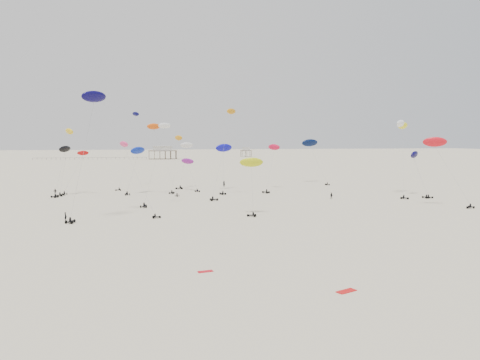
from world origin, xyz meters
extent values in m
plane|color=beige|center=(0.00, 200.00, 0.00)|extent=(900.00, 900.00, 0.00)
cube|color=brown|center=(-10.00, 350.00, 6.15)|extent=(21.00, 13.00, 0.30)
cube|color=silver|center=(-10.00, 350.00, 7.90)|extent=(14.00, 8.40, 3.20)
cube|color=#B2B2AD|center=(-10.00, 350.00, 9.65)|extent=(15.00, 9.00, 0.30)
cube|color=brown|center=(60.00, 380.00, 5.15)|extent=(9.00, 7.00, 0.30)
cube|color=silver|center=(60.00, 380.00, 6.50)|extent=(5.60, 4.20, 2.40)
cube|color=#B2B2AD|center=(60.00, 380.00, 7.85)|extent=(6.00, 4.50, 0.30)
cube|color=black|center=(-62.00, 350.00, 1.45)|extent=(80.00, 0.10, 0.10)
cylinder|color=gray|center=(-14.16, 122.81, 9.35)|extent=(0.03, 0.03, 19.60)
ellipsoid|color=#EC520C|center=(-17.08, 126.20, 18.77)|extent=(4.12, 2.72, 1.90)
cylinder|color=gray|center=(-17.05, 103.67, 9.37)|extent=(0.03, 0.03, 18.81)
ellipsoid|color=white|center=(-14.61, 106.69, 18.50)|extent=(3.36, 2.16, 1.56)
cylinder|color=gray|center=(-25.15, 144.11, 11.70)|extent=(0.03, 0.03, 27.19)
ellipsoid|color=#050542|center=(-22.68, 151.60, 23.41)|extent=(3.33, 3.86, 1.75)
cylinder|color=gray|center=(-38.96, 128.82, 5.84)|extent=(0.03, 0.03, 11.41)
ellipsoid|color=red|center=(-36.44, 129.52, 11.47)|extent=(3.25, 1.81, 1.52)
cylinder|color=gray|center=(48.90, 109.75, 9.49)|extent=(0.03, 0.03, 22.58)
ellipsoid|color=#FFF615|center=(52.03, 116.17, 19.07)|extent=(4.89, 3.94, 2.30)
cylinder|color=gray|center=(-10.96, 131.55, 7.87)|extent=(0.03, 0.03, 18.51)
ellipsoid|color=orange|center=(-9.67, 137.30, 15.65)|extent=(2.83, 3.58, 1.68)
cylinder|color=gray|center=(-6.09, 131.01, 4.31)|extent=(0.03, 0.03, 8.51)
ellipsoid|color=#87198D|center=(-7.39, 132.70, 8.79)|extent=(4.65, 4.50, 2.21)
cylinder|color=gray|center=(0.62, 115.66, 11.52)|extent=(0.03, 0.03, 25.91)
ellipsoid|color=orange|center=(3.96, 122.09, 22.90)|extent=(3.42, 3.13, 1.68)
cylinder|color=gray|center=(52.73, 107.95, 5.44)|extent=(0.03, 0.03, 12.74)
ellipsoid|color=#08043D|center=(53.45, 112.15, 11.03)|extent=(4.75, 4.55, 2.36)
cylinder|color=gray|center=(-41.96, 125.59, 6.27)|extent=(0.03, 0.03, 12.64)
ellipsoid|color=black|center=(-40.99, 128.47, 12.60)|extent=(3.82, 4.73, 2.20)
cylinder|color=gray|center=(-41.17, 128.09, 8.70)|extent=(0.03, 0.03, 16.87)
ellipsoid|color=yellow|center=(-40.04, 130.69, 17.42)|extent=(3.82, 4.64, 2.15)
cylinder|color=gray|center=(-20.31, 91.99, 7.16)|extent=(0.03, 0.03, 19.11)
ellipsoid|color=#F33981|center=(-23.55, 98.16, 14.26)|extent=(2.84, 3.40, 1.59)
cylinder|color=gray|center=(-8.25, 139.85, 6.72)|extent=(0.03, 0.03, 13.06)
ellipsoid|color=white|center=(-6.93, 142.29, 13.37)|extent=(4.31, 2.31, 2.05)
cylinder|color=gray|center=(48.94, 88.98, 7.23)|extent=(0.03, 0.03, 15.22)
ellipsoid|color=red|center=(46.31, 91.96, 14.68)|extent=(5.73, 3.75, 2.66)
cylinder|color=gray|center=(51.54, 108.91, 9.74)|extent=(0.03, 0.03, 21.24)
ellipsoid|color=white|center=(50.26, 114.34, 19.62)|extent=(4.78, 4.41, 2.34)
cylinder|color=gray|center=(38.08, 146.17, 6.72)|extent=(0.03, 0.03, 16.58)
ellipsoid|color=#041139|center=(36.94, 151.76, 13.92)|extent=(7.10, 4.63, 3.27)
cylinder|color=gray|center=(-30.34, 85.36, 11.60)|extent=(0.03, 0.03, 22.41)
ellipsoid|color=#090542|center=(-28.27, 87.52, 23.39)|extent=(5.70, 5.60, 2.74)
cylinder|color=gray|center=(2.04, 85.99, 5.22)|extent=(0.03, 0.03, 9.79)
ellipsoid|color=#C7D211|center=(2.33, 87.81, 10.62)|extent=(5.01, 2.52, 2.42)
cylinder|color=gray|center=(16.86, 129.12, 6.39)|extent=(0.03, 0.03, 18.82)
ellipsoid|color=red|center=(19.83, 136.08, 12.77)|extent=(4.07, 4.53, 2.20)
cylinder|color=gray|center=(2.52, 127.96, 6.17)|extent=(0.03, 0.03, 17.65)
ellipsoid|color=#0F0DB2|center=(3.79, 134.81, 12.63)|extent=(6.21, 4.54, 2.89)
cylinder|color=gray|center=(-23.08, 126.89, 5.94)|extent=(0.03, 0.03, 11.49)
ellipsoid|color=#0C25A7|center=(-21.60, 128.86, 12.09)|extent=(5.41, 5.67, 2.70)
imported|color=black|center=(-33.87, 86.21, 0.00)|extent=(0.78, 0.83, 1.89)
imported|color=black|center=(27.48, 107.06, 0.00)|extent=(1.08, 0.92, 1.90)
imported|color=black|center=(-43.96, 128.95, 0.00)|extent=(1.22, 0.68, 2.02)
imported|color=black|center=(4.87, 142.00, 0.00)|extent=(0.92, 0.71, 2.28)
cube|color=red|center=(1.59, 37.88, 0.00)|extent=(2.38, 1.71, 0.08)
cube|color=red|center=(-11.70, 47.55, 0.00)|extent=(1.90, 1.05, 0.07)
camera|label=1|loc=(-17.56, -5.57, 15.51)|focal=35.00mm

